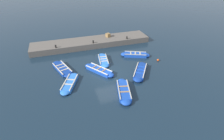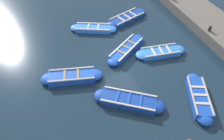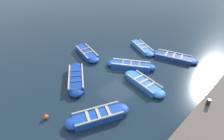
{
  "view_description": "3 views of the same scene",
  "coord_description": "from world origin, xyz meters",
  "px_view_note": "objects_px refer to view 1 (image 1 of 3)",
  "views": [
    {
      "loc": [
        14.17,
        -4.22,
        9.65
      ],
      "look_at": [
        -0.12,
        0.44,
        0.36
      ],
      "focal_mm": 28.0,
      "sensor_mm": 36.0,
      "label": 1
    },
    {
      "loc": [
        4.03,
        9.35,
        9.54
      ],
      "look_at": [
        0.85,
        0.79,
        0.28
      ],
      "focal_mm": 35.0,
      "sensor_mm": 36.0,
      "label": 2
    },
    {
      "loc": [
        -7.82,
        8.11,
        7.28
      ],
      "look_at": [
        -0.18,
        0.68,
        0.17
      ],
      "focal_mm": 28.0,
      "sensor_mm": 36.0,
      "label": 3
    }
  ],
  "objects_px": {
    "boat_outer_right": "(135,55)",
    "bollard_mid_south": "(127,38)",
    "boat_inner_gap": "(99,70)",
    "boat_broadside": "(70,83)",
    "bollard_mid_north": "(93,42)",
    "boat_tucked": "(140,71)",
    "wooden_crate": "(108,35)",
    "boat_end_of_row": "(103,60)",
    "boat_far_corner": "(124,91)",
    "buoy_orange_near": "(158,60)",
    "bollard_north": "(56,46)",
    "boat_stern_in": "(62,69)"
  },
  "relations": [
    {
      "from": "boat_outer_right",
      "to": "bollard_mid_south",
      "type": "relative_size",
      "value": 9.98
    },
    {
      "from": "boat_inner_gap",
      "to": "boat_broadside",
      "type": "relative_size",
      "value": 1.0
    },
    {
      "from": "boat_outer_right",
      "to": "bollard_mid_north",
      "type": "relative_size",
      "value": 9.98
    },
    {
      "from": "bollard_mid_north",
      "to": "bollard_mid_south",
      "type": "relative_size",
      "value": 1.0
    },
    {
      "from": "boat_tucked",
      "to": "bollard_mid_south",
      "type": "bearing_deg",
      "value": 168.41
    },
    {
      "from": "bollard_mid_south",
      "to": "boat_inner_gap",
      "type": "bearing_deg",
      "value": -42.93
    },
    {
      "from": "boat_outer_right",
      "to": "bollard_mid_south",
      "type": "height_order",
      "value": "bollard_mid_south"
    },
    {
      "from": "boat_tucked",
      "to": "wooden_crate",
      "type": "height_order",
      "value": "wooden_crate"
    },
    {
      "from": "boat_end_of_row",
      "to": "boat_inner_gap",
      "type": "height_order",
      "value": "boat_inner_gap"
    },
    {
      "from": "boat_end_of_row",
      "to": "bollard_mid_north",
      "type": "bearing_deg",
      "value": -176.24
    },
    {
      "from": "boat_far_corner",
      "to": "boat_outer_right",
      "type": "bearing_deg",
      "value": 147.52
    },
    {
      "from": "boat_end_of_row",
      "to": "buoy_orange_near",
      "type": "xyz_separation_m",
      "value": [
        1.84,
        5.98,
        -0.04
      ]
    },
    {
      "from": "bollard_north",
      "to": "wooden_crate",
      "type": "distance_m",
      "value": 7.28
    },
    {
      "from": "boat_broadside",
      "to": "boat_far_corner",
      "type": "bearing_deg",
      "value": 58.55
    },
    {
      "from": "boat_far_corner",
      "to": "boat_broadside",
      "type": "bearing_deg",
      "value": -121.45
    },
    {
      "from": "boat_outer_right",
      "to": "wooden_crate",
      "type": "height_order",
      "value": "wooden_crate"
    },
    {
      "from": "boat_far_corner",
      "to": "wooden_crate",
      "type": "distance_m",
      "value": 11.52
    },
    {
      "from": "boat_inner_gap",
      "to": "boat_end_of_row",
      "type": "bearing_deg",
      "value": 153.12
    },
    {
      "from": "boat_inner_gap",
      "to": "bollard_mid_north",
      "type": "height_order",
      "value": "bollard_mid_north"
    },
    {
      "from": "bollard_mid_south",
      "to": "bollard_north",
      "type": "bearing_deg",
      "value": -90.0
    },
    {
      "from": "boat_outer_right",
      "to": "buoy_orange_near",
      "type": "distance_m",
      "value": 2.75
    },
    {
      "from": "boat_broadside",
      "to": "buoy_orange_near",
      "type": "height_order",
      "value": "boat_broadside"
    },
    {
      "from": "bollard_north",
      "to": "buoy_orange_near",
      "type": "height_order",
      "value": "bollard_north"
    },
    {
      "from": "boat_tucked",
      "to": "boat_stern_in",
      "type": "height_order",
      "value": "boat_tucked"
    },
    {
      "from": "boat_tucked",
      "to": "bollard_mid_north",
      "type": "xyz_separation_m",
      "value": [
        -7.38,
        -3.16,
        0.73
      ]
    },
    {
      "from": "bollard_mid_south",
      "to": "boat_broadside",
      "type": "bearing_deg",
      "value": -50.05
    },
    {
      "from": "boat_end_of_row",
      "to": "boat_inner_gap",
      "type": "relative_size",
      "value": 0.99
    },
    {
      "from": "boat_outer_right",
      "to": "buoy_orange_near",
      "type": "relative_size",
      "value": 13.66
    },
    {
      "from": "boat_tucked",
      "to": "bollard_mid_north",
      "type": "distance_m",
      "value": 8.07
    },
    {
      "from": "boat_stern_in",
      "to": "boat_inner_gap",
      "type": "bearing_deg",
      "value": 66.24
    },
    {
      "from": "boat_broadside",
      "to": "bollard_mid_south",
      "type": "relative_size",
      "value": 9.95
    },
    {
      "from": "boat_far_corner",
      "to": "wooden_crate",
      "type": "xyz_separation_m",
      "value": [
        -11.31,
        2.03,
        0.81
      ]
    },
    {
      "from": "boat_far_corner",
      "to": "bollard_north",
      "type": "xyz_separation_m",
      "value": [
        -9.81,
        -5.1,
        0.73
      ]
    },
    {
      "from": "boat_inner_gap",
      "to": "bollard_north",
      "type": "relative_size",
      "value": 9.99
    },
    {
      "from": "boat_inner_gap",
      "to": "boat_tucked",
      "type": "relative_size",
      "value": 0.95
    },
    {
      "from": "wooden_crate",
      "to": "bollard_north",
      "type": "bearing_deg",
      "value": -78.13
    },
    {
      "from": "boat_far_corner",
      "to": "bollard_mid_south",
      "type": "height_order",
      "value": "bollard_mid_south"
    },
    {
      "from": "boat_inner_gap",
      "to": "boat_far_corner",
      "type": "xyz_separation_m",
      "value": [
        3.96,
        1.18,
        0.01
      ]
    },
    {
      "from": "boat_end_of_row",
      "to": "boat_tucked",
      "type": "bearing_deg",
      "value": 39.46
    },
    {
      "from": "boat_far_corner",
      "to": "boat_outer_right",
      "type": "height_order",
      "value": "boat_far_corner"
    },
    {
      "from": "bollard_mid_south",
      "to": "buoy_orange_near",
      "type": "distance_m",
      "value": 5.95
    },
    {
      "from": "boat_inner_gap",
      "to": "bollard_mid_south",
      "type": "relative_size",
      "value": 9.99
    },
    {
      "from": "wooden_crate",
      "to": "bollard_mid_south",
      "type": "bearing_deg",
      "value": 56.11
    },
    {
      "from": "boat_end_of_row",
      "to": "buoy_orange_near",
      "type": "relative_size",
      "value": 13.52
    },
    {
      "from": "boat_end_of_row",
      "to": "buoy_orange_near",
      "type": "distance_m",
      "value": 6.26
    },
    {
      "from": "bollard_mid_south",
      "to": "boat_tucked",
      "type": "bearing_deg",
      "value": -11.59
    },
    {
      "from": "boat_broadside",
      "to": "wooden_crate",
      "type": "height_order",
      "value": "wooden_crate"
    },
    {
      "from": "bollard_north",
      "to": "wooden_crate",
      "type": "bearing_deg",
      "value": 101.87
    },
    {
      "from": "boat_stern_in",
      "to": "boat_outer_right",
      "type": "xyz_separation_m",
      "value": [
        -0.5,
        8.61,
        0.05
      ]
    },
    {
      "from": "boat_outer_right",
      "to": "buoy_orange_near",
      "type": "height_order",
      "value": "boat_outer_right"
    }
  ]
}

